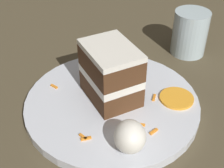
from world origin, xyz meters
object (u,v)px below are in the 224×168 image
cake_slice (111,73)px  cream_dollop (130,136)px  orange_garnish (177,98)px  drinking_glass (189,36)px  plate (112,103)px

cake_slice → cream_dollop: bearing=75.9°
cake_slice → orange_garnish: size_ratio=2.07×
orange_garnish → cake_slice: bearing=-96.9°
drinking_glass → plate: bearing=-44.9°
plate → orange_garnish: (0.00, 0.11, 0.01)m
orange_garnish → cream_dollop: bearing=-41.1°
cream_dollop → orange_garnish: 0.14m
orange_garnish → drinking_glass: size_ratio=0.62×
plate → cake_slice: size_ratio=2.46×
cake_slice → drinking_glass: size_ratio=1.28×
orange_garnish → drinking_glass: 0.19m
cream_dollop → drinking_glass: bearing=151.4°
plate → orange_garnish: orange_garnish is taller
plate → cream_dollop: (0.11, 0.02, 0.03)m
cake_slice → cream_dollop: 0.12m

